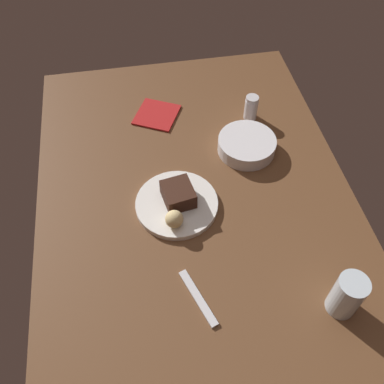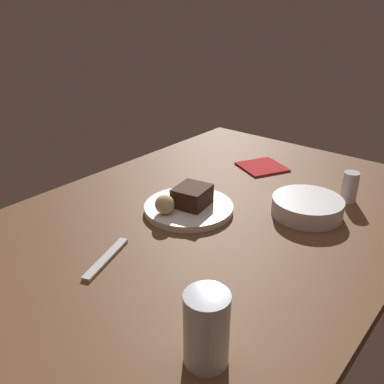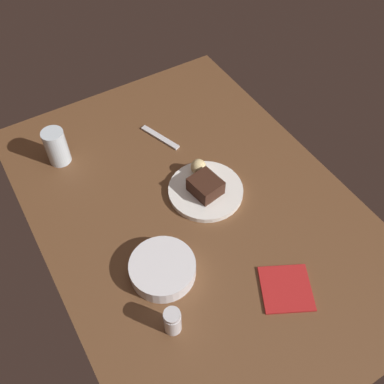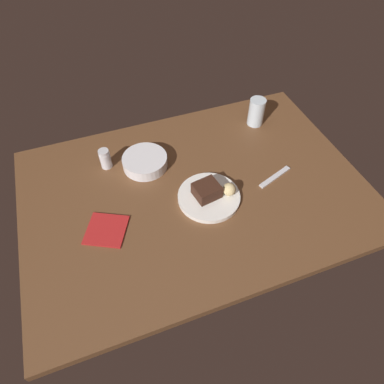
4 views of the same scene
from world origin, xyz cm
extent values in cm
cube|color=brown|center=(0.00, 0.00, 1.50)|extent=(120.00, 84.00, 3.00)
cylinder|color=white|center=(2.96, -5.54, 3.82)|extent=(21.61, 21.61, 1.63)
cube|color=#381E14|center=(2.26, -4.97, 6.98)|extent=(9.47, 8.80, 4.70)
sphere|color=#DBC184|center=(9.62, -7.13, 6.90)|extent=(4.54, 4.54, 4.54)
cylinder|color=silver|center=(-27.13, 22.30, 6.33)|extent=(4.10, 4.10, 6.66)
cylinder|color=silver|center=(-27.13, 22.30, 10.26)|extent=(3.90, 3.90, 1.20)
cylinder|color=silver|center=(36.70, 25.90, 8.79)|extent=(6.56, 6.56, 11.58)
cylinder|color=silver|center=(-13.48, 17.50, 5.14)|extent=(16.69, 16.69, 4.27)
cube|color=silver|center=(29.34, -4.82, 3.35)|extent=(14.74, 6.70, 0.70)
cube|color=#B21E1E|center=(-33.02, -6.36, 3.30)|extent=(16.70, 16.60, 0.60)
camera|label=1|loc=(68.12, -13.10, 92.72)|focal=39.48mm
camera|label=2|loc=(72.21, 52.51, 50.55)|focal=39.16mm
camera|label=3|loc=(-61.99, 38.12, 101.97)|focal=40.72mm
camera|label=4|loc=(-28.12, -72.66, 94.52)|focal=31.65mm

